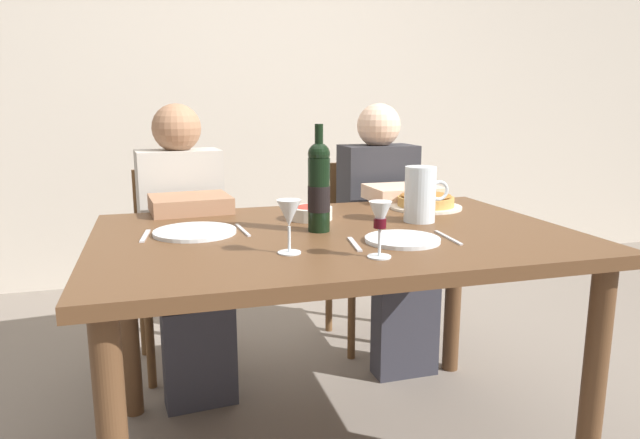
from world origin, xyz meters
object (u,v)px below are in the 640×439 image
at_px(baked_tart, 426,201).
at_px(wine_glass_right_diner, 289,215).
at_px(diner_left, 186,239).
at_px(dining_table, 336,260).
at_px(chair_left, 180,253).
at_px(wine_glass_left_diner, 380,218).
at_px(wine_bottle, 319,187).
at_px(salad_bowl, 311,212).
at_px(dinner_plate_left_setting, 195,232).
at_px(chair_right, 367,239).
at_px(water_pitcher, 420,197).
at_px(diner_right, 387,225).
at_px(dinner_plate_right_setting, 402,240).

height_order(baked_tart, wine_glass_right_diner, wine_glass_right_diner).
xyz_separation_m(baked_tart, diner_left, (-0.90, 0.35, -0.17)).
xyz_separation_m(baked_tart, wine_glass_right_diner, (-0.66, -0.51, 0.08)).
bearing_deg(wine_glass_right_diner, dining_table, 47.19).
relative_size(dining_table, chair_left, 1.72).
distance_m(wine_glass_right_diner, chair_left, 1.18).
distance_m(wine_glass_left_diner, chair_left, 1.34).
height_order(wine_bottle, wine_glass_right_diner, wine_bottle).
relative_size(salad_bowl, wine_glass_right_diner, 1.02).
relative_size(salad_bowl, dinner_plate_left_setting, 0.59).
distance_m(wine_glass_left_diner, wine_glass_right_diner, 0.24).
bearing_deg(chair_right, wine_glass_right_diner, 58.86).
bearing_deg(chair_right, chair_left, 0.47).
relative_size(wine_glass_left_diner, chair_left, 0.17).
xyz_separation_m(water_pitcher, chair_left, (-0.78, 0.80, -0.35)).
relative_size(wine_glass_left_diner, diner_left, 0.13).
bearing_deg(dining_table, wine_bottle, 154.61).
bearing_deg(diner_left, water_pitcher, 138.09).
bearing_deg(dinner_plate_left_setting, salad_bowl, 15.85).
bearing_deg(diner_right, salad_bowl, 42.42).
height_order(diner_left, chair_right, diner_left).
relative_size(baked_tart, chair_right, 0.32).
bearing_deg(wine_glass_left_diner, dining_table, 93.23).
bearing_deg(chair_right, dining_table, 62.55).
bearing_deg(baked_tart, chair_left, 147.62).
distance_m(wine_bottle, diner_left, 0.78).
xyz_separation_m(wine_bottle, diner_left, (-0.39, 0.62, -0.29)).
distance_m(baked_tart, wine_glass_left_diner, 0.76).
bearing_deg(chair_left, dining_table, 112.24).
height_order(dinner_plate_right_setting, chair_left, chair_left).
bearing_deg(water_pitcher, dining_table, -167.52).
bearing_deg(dining_table, diner_left, 124.45).
xyz_separation_m(dining_table, wine_glass_right_diner, (-0.20, -0.22, 0.20)).
height_order(baked_tart, wine_glass_left_diner, wine_glass_left_diner).
distance_m(baked_tart, dinner_plate_right_setting, 0.57).
distance_m(water_pitcher, salad_bowl, 0.38).
bearing_deg(dinner_plate_right_setting, wine_glass_left_diner, -132.24).
relative_size(dinner_plate_right_setting, diner_right, 0.19).
height_order(dining_table, dinner_plate_right_setting, dinner_plate_right_setting).
bearing_deg(dinner_plate_right_setting, chair_right, 74.50).
height_order(water_pitcher, dinner_plate_left_setting, water_pitcher).
height_order(salad_bowl, chair_right, chair_right).
xyz_separation_m(baked_tart, dinner_plate_left_setting, (-0.89, -0.20, -0.02)).
xyz_separation_m(baked_tart, diner_right, (-0.01, 0.37, -0.17)).
xyz_separation_m(baked_tart, salad_bowl, (-0.48, -0.08, -0.00)).
distance_m(wine_bottle, chair_left, 1.03).
bearing_deg(dining_table, chair_left, 117.58).
bearing_deg(wine_bottle, water_pitcher, 7.42).
distance_m(wine_bottle, wine_glass_right_diner, 0.29).
bearing_deg(dinner_plate_left_setting, wine_glass_right_diner, -53.56).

